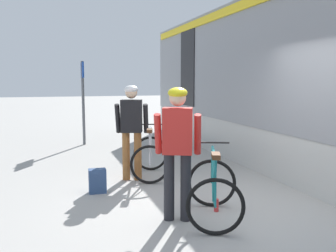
% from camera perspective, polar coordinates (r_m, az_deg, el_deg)
% --- Properties ---
extents(ground_plane, '(80.00, 80.00, 0.00)m').
position_cam_1_polar(ground_plane, '(5.47, 10.78, -12.75)').
color(ground_plane, '#A09E99').
extents(cyclist_near_in_dark, '(0.66, 0.44, 1.76)m').
position_cam_1_polar(cyclist_near_in_dark, '(6.77, -5.70, 0.33)').
color(cyclist_near_in_dark, '#935B2D').
rests_on(cyclist_near_in_dark, ground).
extents(cyclist_far_in_red, '(0.66, 0.47, 1.76)m').
position_cam_1_polar(cyclist_far_in_red, '(4.75, 1.49, -2.50)').
color(cyclist_far_in_red, '#232328').
rests_on(cyclist_far_in_red, ground).
extents(bicycle_near_silver, '(0.98, 1.22, 0.99)m').
position_cam_1_polar(bicycle_near_silver, '(7.05, -2.79, -4.75)').
color(bicycle_near_silver, black).
rests_on(bicycle_near_silver, ground).
extents(bicycle_far_teal, '(1.06, 1.26, 0.99)m').
position_cam_1_polar(bicycle_far_teal, '(4.94, 7.11, -9.95)').
color(bicycle_far_teal, black).
rests_on(bicycle_far_teal, ground).
extents(backpack_on_platform, '(0.29, 0.19, 0.40)m').
position_cam_1_polar(backpack_on_platform, '(6.20, -10.95, -8.43)').
color(backpack_on_platform, navy).
rests_on(backpack_on_platform, ground).
extents(water_bottle_near_the_bikes, '(0.07, 0.07, 0.18)m').
position_cam_1_polar(water_bottle_near_the_bikes, '(5.34, 7.56, -12.16)').
color(water_bottle_near_the_bikes, red).
rests_on(water_bottle_near_the_bikes, ground).
extents(platform_sign_post, '(0.08, 0.70, 2.40)m').
position_cam_1_polar(platform_sign_post, '(10.78, -13.15, 5.71)').
color(platform_sign_post, '#595B60').
rests_on(platform_sign_post, ground).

